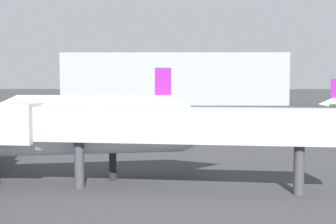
# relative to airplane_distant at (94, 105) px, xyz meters

# --- Properties ---
(airplane_distant) EXTENTS (30.34, 24.39, 9.23)m
(airplane_distant) POSITION_rel_airplane_distant_xyz_m (0.00, 0.00, 0.00)
(airplane_distant) COLOR white
(airplane_distant) RESTS_ON ground_plane
(jet_bridge) EXTENTS (23.71, 4.86, 5.91)m
(jet_bridge) POSITION_rel_airplane_distant_xyz_m (11.48, -42.27, 1.00)
(jet_bridge) COLOR #B2B7BC
(jet_bridge) RESTS_ON ground_plane
(terminal_building) EXTENTS (62.80, 26.73, 14.48)m
(terminal_building) POSITION_rel_airplane_distant_xyz_m (12.22, 69.90, 3.82)
(terminal_building) COLOR #999EA3
(terminal_building) RESTS_ON ground_plane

